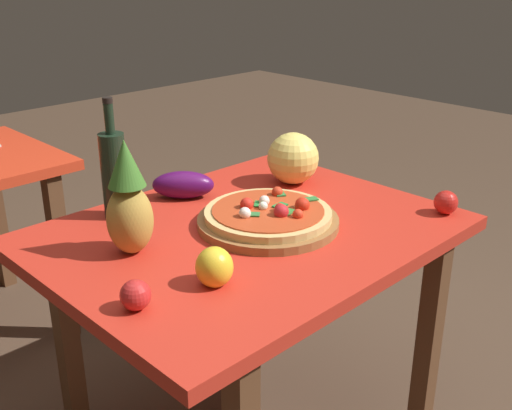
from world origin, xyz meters
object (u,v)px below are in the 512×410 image
at_px(pineapple_left, 129,203).
at_px(melon, 293,158).
at_px(eggplant, 183,185).
at_px(display_table, 247,257).
at_px(tomato_by_bottle, 135,295).
at_px(pizza_board, 268,221).
at_px(wine_bottle, 114,173).
at_px(bell_pepper, 214,267).
at_px(pizza, 269,213).
at_px(tomato_near_board, 446,202).

relative_size(pineapple_left, melon, 1.75).
height_order(pineapple_left, eggplant, pineapple_left).
relative_size(display_table, tomato_by_bottle, 16.41).
relative_size(pineapple_left, tomato_by_bottle, 4.40).
relative_size(display_table, pizza_board, 2.80).
height_order(display_table, melon, melon).
relative_size(pizza_board, wine_bottle, 1.14).
bearing_deg(bell_pepper, tomato_by_bottle, 169.32).
bearing_deg(pizza, tomato_near_board, -35.04).
bearing_deg(pizza_board, pineapple_left, 161.07).
xyz_separation_m(pizza, tomato_by_bottle, (-0.54, -0.12, -0.00)).
xyz_separation_m(pizza, tomato_near_board, (0.45, -0.32, -0.00)).
bearing_deg(melon, pizza, -148.18).
bearing_deg(pizza_board, melon, 31.47).
bearing_deg(bell_pepper, tomato_near_board, -11.55).
bearing_deg(pizza_board, pizza, -37.06).
relative_size(wine_bottle, tomato_by_bottle, 5.14).
height_order(bell_pepper, tomato_near_board, bell_pepper).
bearing_deg(tomato_by_bottle, pizza, 12.08).
bearing_deg(tomato_by_bottle, pizza_board, 12.28).
relative_size(pizza, wine_bottle, 1.02).
bearing_deg(tomato_by_bottle, pineapple_left, 57.72).
bearing_deg(eggplant, wine_bottle, 175.02).
relative_size(melon, tomato_by_bottle, 2.52).
relative_size(display_table, tomato_near_board, 15.81).
xyz_separation_m(melon, eggplant, (-0.36, 0.15, -0.04)).
height_order(eggplant, tomato_by_bottle, eggplant).
xyz_separation_m(pizza, wine_bottle, (-0.28, 0.37, 0.10)).
bearing_deg(pizza, wine_bottle, 126.82).
xyz_separation_m(bell_pepper, tomato_near_board, (0.79, -0.16, -0.01)).
xyz_separation_m(display_table, melon, (0.38, 0.17, 0.18)).
xyz_separation_m(pizza_board, wine_bottle, (-0.28, 0.37, 0.13)).
height_order(pizza, wine_bottle, wine_bottle).
height_order(pizza_board, tomato_by_bottle, tomato_by_bottle).
bearing_deg(pizza_board, wine_bottle, 126.74).
distance_m(display_table, tomato_near_board, 0.63).
height_order(wine_bottle, melon, wine_bottle).
height_order(wine_bottle, tomato_near_board, wine_bottle).
distance_m(display_table, melon, 0.45).
distance_m(pizza, eggplant, 0.35).
relative_size(pizza, pineapple_left, 1.20).
height_order(display_table, pizza_board, pizza_board).
distance_m(pizza_board, pineapple_left, 0.42).
distance_m(wine_bottle, melon, 0.62).
relative_size(display_table, pizza, 3.12).
bearing_deg(pineapple_left, tomato_near_board, -28.24).
height_order(pizza_board, tomato_near_board, tomato_near_board).
xyz_separation_m(wine_bottle, tomato_by_bottle, (-0.26, -0.49, -0.10)).
bearing_deg(pineapple_left, pizza, -19.04).
relative_size(pizza_board, tomato_by_bottle, 5.87).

